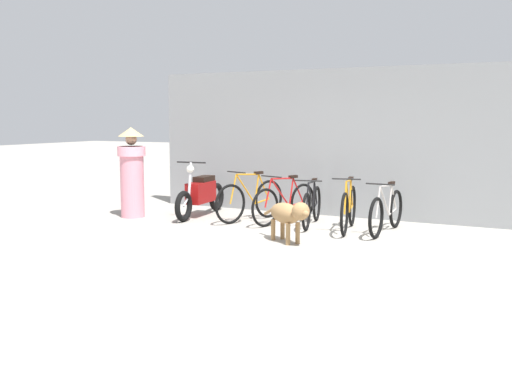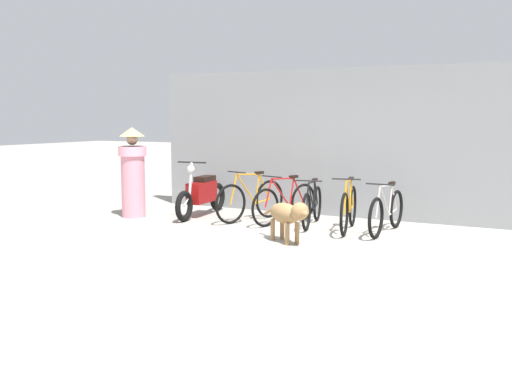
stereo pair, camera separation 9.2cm
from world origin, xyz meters
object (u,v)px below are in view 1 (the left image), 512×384
(bicycle_1, at_px, (285,203))
(motorcycle, at_px, (201,194))
(bicycle_3, at_px, (349,209))
(bicycle_4, at_px, (387,212))
(person_in_robes, at_px, (132,171))
(bicycle_0, at_px, (250,200))
(bicycle_2, at_px, (312,206))
(stray_dog, at_px, (288,214))

(bicycle_1, bearing_deg, motorcycle, -72.92)
(bicycle_3, relative_size, motorcycle, 0.84)
(bicycle_4, xyz_separation_m, person_in_robes, (-4.68, -0.59, 0.52))
(bicycle_1, distance_m, motorcycle, 1.75)
(bicycle_0, height_order, bicycle_2, bicycle_0)
(motorcycle, bearing_deg, bicycle_1, 84.63)
(bicycle_0, distance_m, bicycle_1, 0.67)
(bicycle_1, height_order, person_in_robes, person_in_robes)
(stray_dog, height_order, person_in_robes, person_in_robes)
(bicycle_3, xyz_separation_m, motorcycle, (-2.98, 0.18, 0.05))
(bicycle_4, relative_size, stray_dog, 1.64)
(bicycle_0, xyz_separation_m, stray_dog, (1.40, -1.48, 0.06))
(bicycle_2, bearing_deg, bicycle_0, -99.36)
(motorcycle, relative_size, stray_dog, 1.87)
(bicycle_1, relative_size, stray_dog, 1.55)
(bicycle_2, xyz_separation_m, stray_dog, (0.22, -1.52, 0.10))
(bicycle_4, bearing_deg, person_in_robes, -80.17)
(bicycle_1, height_order, bicycle_2, bicycle_1)
(bicycle_3, distance_m, person_in_robes, 4.13)
(bicycle_0, xyz_separation_m, bicycle_2, (1.18, 0.04, -0.03))
(bicycle_1, distance_m, stray_dog, 1.70)
(bicycle_2, bearing_deg, person_in_robes, -89.84)
(bicycle_1, distance_m, bicycle_4, 1.85)
(bicycle_1, distance_m, bicycle_2, 0.52)
(bicycle_0, height_order, bicycle_3, bicycle_0)
(bicycle_3, bearing_deg, bicycle_4, 88.65)
(bicycle_0, distance_m, stray_dog, 2.04)
(bicycle_2, distance_m, bicycle_3, 0.74)
(bicycle_1, bearing_deg, person_in_robes, -59.43)
(bicycle_3, height_order, stray_dog, bicycle_3)
(bicycle_1, distance_m, person_in_robes, 2.96)
(stray_dog, distance_m, person_in_robes, 3.70)
(bicycle_2, bearing_deg, bicycle_3, 65.25)
(bicycle_3, xyz_separation_m, stray_dog, (-0.50, -1.35, 0.07))
(bicycle_3, height_order, bicycle_4, bicycle_3)
(bicycle_4, relative_size, person_in_robes, 1.02)
(bicycle_0, bearing_deg, motorcycle, -73.68)
(bicycle_3, height_order, person_in_robes, person_in_robes)
(bicycle_0, xyz_separation_m, motorcycle, (-1.08, 0.05, 0.04))
(bicycle_0, relative_size, bicycle_4, 0.94)
(bicycle_4, height_order, stray_dog, bicycle_4)
(bicycle_4, bearing_deg, bicycle_1, -90.03)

